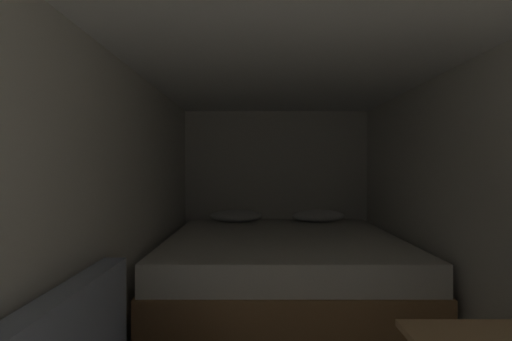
{
  "coord_description": "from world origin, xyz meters",
  "views": [
    {
      "loc": [
        -0.25,
        -0.28,
        1.34
      ],
      "look_at": [
        -0.25,
        2.72,
        1.31
      ],
      "focal_mm": 25.97,
      "sensor_mm": 36.0,
      "label": 1
    }
  ],
  "objects": [
    {
      "name": "wall_right",
      "position": [
        1.13,
        1.83,
        1.01
      ],
      "size": [
        0.05,
        4.78,
        2.02
      ],
      "primitive_type": "cube",
      "color": "silver",
      "rests_on": "ground"
    },
    {
      "name": "wall_back",
      "position": [
        0.0,
        4.25,
        1.01
      ],
      "size": [
        2.32,
        0.05,
        2.02
      ],
      "primitive_type": "cube",
      "color": "silver",
      "rests_on": "ground"
    },
    {
      "name": "ceiling_slab",
      "position": [
        0.0,
        1.83,
        2.05
      ],
      "size": [
        2.32,
        4.78,
        0.05
      ],
      "primitive_type": "cube",
      "color": "white",
      "rests_on": "wall_left"
    },
    {
      "name": "wall_left",
      "position": [
        -1.13,
        1.83,
        1.01
      ],
      "size": [
        0.05,
        4.78,
        2.02
      ],
      "primitive_type": "cube",
      "color": "silver",
      "rests_on": "ground"
    },
    {
      "name": "bed",
      "position": [
        0.0,
        3.14,
        0.36
      ],
      "size": [
        2.1,
        2.09,
        0.85
      ],
      "color": "#9E7247",
      "rests_on": "ground"
    }
  ]
}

